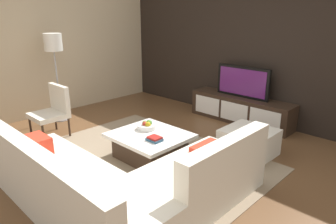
{
  "coord_description": "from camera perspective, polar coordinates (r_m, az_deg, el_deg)",
  "views": [
    {
      "loc": [
        2.93,
        -2.67,
        2.05
      ],
      "look_at": [
        -0.16,
        0.54,
        0.59
      ],
      "focal_mm": 32.93,
      "sensor_mm": 36.0,
      "label": 1
    }
  ],
  "objects": [
    {
      "name": "ground_plane",
      "position": [
        4.46,
        -3.38,
        -9.29
      ],
      "size": [
        14.0,
        14.0,
        0.0
      ],
      "primitive_type": "plane",
      "color": "brown"
    },
    {
      "name": "feature_wall_back",
      "position": [
        6.15,
        15.54,
        11.37
      ],
      "size": [
        6.4,
        0.12,
        2.8
      ],
      "primitive_type": "cube",
      "color": "black",
      "rests_on": "ground"
    },
    {
      "name": "side_wall_left",
      "position": [
        6.8,
        -21.31,
        11.39
      ],
      "size": [
        0.12,
        5.2,
        2.8
      ],
      "primitive_type": "cube",
      "color": "beige",
      "rests_on": "ground"
    },
    {
      "name": "area_rug",
      "position": [
        4.53,
        -4.25,
        -8.82
      ],
      "size": [
        3.35,
        2.46,
        0.01
      ],
      "primitive_type": "cube",
      "color": "gray",
      "rests_on": "ground"
    },
    {
      "name": "media_console",
      "position": [
        6.12,
        13.26,
        0.48
      ],
      "size": [
        2.04,
        0.48,
        0.5
      ],
      "color": "#332319",
      "rests_on": "ground"
    },
    {
      "name": "television",
      "position": [
        5.99,
        13.64,
        5.44
      ],
      "size": [
        1.08,
        0.06,
        0.59
      ],
      "color": "black",
      "rests_on": "media_console"
    },
    {
      "name": "sectional_couch",
      "position": [
        3.47,
        -8.83,
        -12.83
      ],
      "size": [
        2.51,
        2.29,
        0.8
      ],
      "color": "silver",
      "rests_on": "ground"
    },
    {
      "name": "coffee_table",
      "position": [
        4.5,
        -3.35,
        -6.19
      ],
      "size": [
        1.04,
        0.94,
        0.38
      ],
      "color": "#332319",
      "rests_on": "ground"
    },
    {
      "name": "accent_chair_near",
      "position": [
        5.59,
        -20.48,
        0.68
      ],
      "size": [
        0.57,
        0.54,
        0.87
      ],
      "rotation": [
        0.0,
        0.0,
        -0.19
      ],
      "color": "#332319",
      "rests_on": "ground"
    },
    {
      "name": "floor_lamp",
      "position": [
        6.2,
        -20.43,
        11.12
      ],
      "size": [
        0.33,
        0.33,
        1.68
      ],
      "color": "#A5A5AA",
      "rests_on": "ground"
    },
    {
      "name": "ottoman",
      "position": [
        4.75,
        14.7,
        -5.47
      ],
      "size": [
        0.7,
        0.7,
        0.4
      ],
      "primitive_type": "cube",
      "color": "silver",
      "rests_on": "ground"
    },
    {
      "name": "fruit_bowl",
      "position": [
        4.6,
        -3.98,
        -2.57
      ],
      "size": [
        0.28,
        0.28,
        0.13
      ],
      "color": "silver",
      "rests_on": "coffee_table"
    },
    {
      "name": "book_stack",
      "position": [
        4.19,
        -2.52,
        -4.99
      ],
      "size": [
        0.2,
        0.15,
        0.06
      ],
      "color": "#2D516B",
      "rests_on": "coffee_table"
    }
  ]
}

